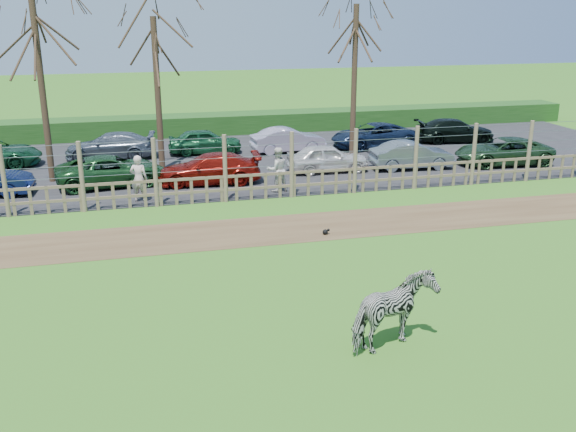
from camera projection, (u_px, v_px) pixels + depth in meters
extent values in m
plane|color=#5D8C34|center=(273.00, 289.00, 16.29)|extent=(120.00, 120.00, 0.00)
cube|color=brown|center=(243.00, 232.00, 20.45)|extent=(34.00, 2.80, 0.01)
cube|color=#232326|center=(205.00, 162.00, 29.67)|extent=(44.00, 13.00, 0.04)
cube|color=#1E4716|center=(190.00, 125.00, 35.97)|extent=(46.00, 2.00, 1.10)
cube|color=brown|center=(226.00, 190.00, 23.54)|extent=(30.00, 0.06, 0.10)
cube|color=brown|center=(225.00, 177.00, 23.39)|extent=(30.00, 0.06, 0.10)
cylinder|color=brown|center=(4.00, 181.00, 21.58)|extent=(0.16, 0.16, 2.50)
cylinder|color=brown|center=(82.00, 177.00, 22.15)|extent=(0.16, 0.16, 2.50)
cylinder|color=brown|center=(155.00, 173.00, 22.72)|extent=(0.16, 0.16, 2.50)
cylinder|color=brown|center=(225.00, 169.00, 23.29)|extent=(0.16, 0.16, 2.50)
cylinder|color=brown|center=(292.00, 165.00, 23.86)|extent=(0.16, 0.16, 2.50)
cylinder|color=brown|center=(355.00, 161.00, 24.43)|extent=(0.16, 0.16, 2.50)
cylinder|color=brown|center=(416.00, 158.00, 25.00)|extent=(0.16, 0.16, 2.50)
cylinder|color=brown|center=(474.00, 154.00, 25.57)|extent=(0.16, 0.16, 2.50)
cylinder|color=brown|center=(529.00, 151.00, 26.14)|extent=(0.16, 0.16, 2.50)
cylinder|color=gray|center=(225.00, 169.00, 23.29)|extent=(30.00, 0.02, 0.02)
cylinder|color=gray|center=(225.00, 158.00, 23.17)|extent=(30.00, 0.02, 0.02)
cylinder|color=gray|center=(224.00, 147.00, 23.05)|extent=(30.00, 0.02, 0.02)
cylinder|color=gray|center=(224.00, 137.00, 22.94)|extent=(30.00, 0.02, 0.02)
cylinder|color=#3D2B1E|center=(42.00, 90.00, 25.19)|extent=(0.26, 0.26, 7.50)
cylinder|color=#3D2B1E|center=(158.00, 96.00, 27.30)|extent=(0.26, 0.26, 6.50)
cylinder|color=#3D2B1E|center=(354.00, 83.00, 29.73)|extent=(0.26, 0.26, 7.00)
imported|color=gray|center=(394.00, 312.00, 13.27)|extent=(2.13, 1.60, 1.64)
imported|color=beige|center=(139.00, 178.00, 23.34)|extent=(0.73, 0.59, 1.72)
imported|color=beige|center=(277.00, 170.00, 24.62)|extent=(0.92, 0.76, 1.72)
sphere|color=black|center=(325.00, 232.00, 20.20)|extent=(0.17, 0.17, 0.17)
sphere|color=black|center=(328.00, 230.00, 20.21)|extent=(0.09, 0.09, 0.09)
imported|color=#1E4E23|center=(112.00, 171.00, 25.54)|extent=(4.54, 2.53, 1.20)
imported|color=maroon|center=(209.00, 169.00, 25.84)|extent=(4.25, 1.98, 1.20)
imported|color=silver|center=(327.00, 158.00, 27.69)|extent=(3.54, 1.47, 1.20)
imported|color=slate|center=(412.00, 155.00, 28.22)|extent=(3.72, 1.50, 1.20)
imported|color=#224323|center=(503.00, 151.00, 29.00)|extent=(4.49, 2.39, 1.20)
imported|color=#535D6B|center=(110.00, 146.00, 30.17)|extent=(4.29, 2.12, 1.20)
imported|color=#1A5830|center=(205.00, 141.00, 31.17)|extent=(3.56, 1.51, 1.20)
imported|color=#C2B2CB|center=(288.00, 140.00, 31.48)|extent=(3.73, 1.54, 1.20)
imported|color=#15213A|center=(373.00, 135.00, 32.62)|extent=(4.55, 2.56, 1.20)
imported|color=black|center=(455.00, 130.00, 33.92)|extent=(4.31, 2.16, 1.20)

